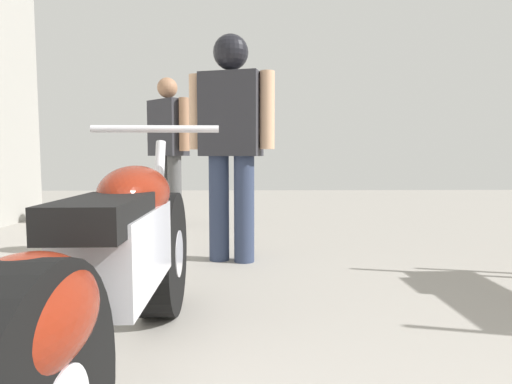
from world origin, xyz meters
The scene contains 4 objects.
ground_plane centered at (0.00, 3.07, 0.00)m, with size 15.93×15.93×0.00m, color gray.
motorcycle_maroon_cruiser centered at (-0.79, 1.75, 0.43)m, with size 0.64×2.16×1.01m.
mechanic_in_blue centered at (-1.27, 5.42, 1.01)m, with size 0.61×0.56×1.78m.
mechanic_with_helmet centered at (-0.45, 3.71, 1.09)m, with size 0.71×0.37×1.81m.
Camera 1 is at (-0.33, 0.28, 0.85)m, focal length 29.90 mm.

